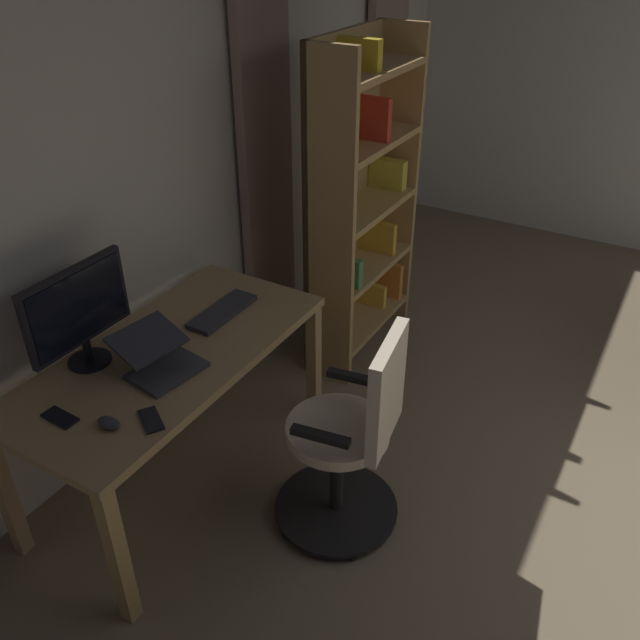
# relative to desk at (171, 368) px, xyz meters

# --- Properties ---
(back_room_partition) EXTENTS (5.74, 0.10, 2.77)m
(back_room_partition) POSITION_rel_desk_xyz_m (-0.97, -0.50, 0.74)
(back_room_partition) COLOR beige
(back_room_partition) RESTS_ON ground
(curtain_left_panel) EXTENTS (0.54, 0.06, 2.56)m
(curtain_left_panel) POSITION_rel_desk_xyz_m (-2.95, -0.39, 0.64)
(curtain_left_panel) COLOR tan
(curtain_left_panel) RESTS_ON ground
(curtain_right_panel) EXTENTS (0.46, 0.06, 2.56)m
(curtain_right_panel) POSITION_rel_desk_xyz_m (-1.36, -0.39, 0.64)
(curtain_right_panel) COLOR tan
(curtain_right_panel) RESTS_ON ground
(desk) EXTENTS (1.48, 0.71, 0.73)m
(desk) POSITION_rel_desk_xyz_m (0.00, 0.00, 0.00)
(desk) COLOR tan
(desk) RESTS_ON ground
(office_chair) EXTENTS (0.56, 0.56, 1.00)m
(office_chair) POSITION_rel_desk_xyz_m (-0.16, 0.82, -0.18)
(office_chair) COLOR black
(office_chair) RESTS_ON ground
(computer_monitor) EXTENTS (0.50, 0.18, 0.44)m
(computer_monitor) POSITION_rel_desk_xyz_m (0.23, -0.24, 0.34)
(computer_monitor) COLOR black
(computer_monitor) RESTS_ON desk
(computer_keyboard) EXTENTS (0.39, 0.13, 0.02)m
(computer_keyboard) POSITION_rel_desk_xyz_m (-0.37, 0.01, 0.10)
(computer_keyboard) COLOR #333338
(computer_keyboard) RESTS_ON desk
(laptop) EXTENTS (0.33, 0.35, 0.16)m
(laptop) POSITION_rel_desk_xyz_m (0.11, 0.06, 0.14)
(laptop) COLOR #333338
(laptop) RESTS_ON desk
(computer_mouse) EXTENTS (0.06, 0.10, 0.04)m
(computer_mouse) POSITION_rel_desk_xyz_m (0.48, 0.14, 0.11)
(computer_mouse) COLOR #333338
(computer_mouse) RESTS_ON desk
(cell_phone_face_up) EXTENTS (0.07, 0.15, 0.01)m
(cell_phone_face_up) POSITION_rel_desk_xyz_m (0.55, -0.05, 0.09)
(cell_phone_face_up) COLOR black
(cell_phone_face_up) RESTS_ON desk
(cell_phone_by_monitor) EXTENTS (0.13, 0.16, 0.01)m
(cell_phone_by_monitor) POSITION_rel_desk_xyz_m (0.38, 0.25, 0.09)
(cell_phone_by_monitor) COLOR black
(cell_phone_by_monitor) RESTS_ON desk
(bookshelf) EXTENTS (0.83, 0.30, 1.85)m
(bookshelf) POSITION_rel_desk_xyz_m (-1.45, 0.16, 0.28)
(bookshelf) COLOR tan
(bookshelf) RESTS_ON ground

